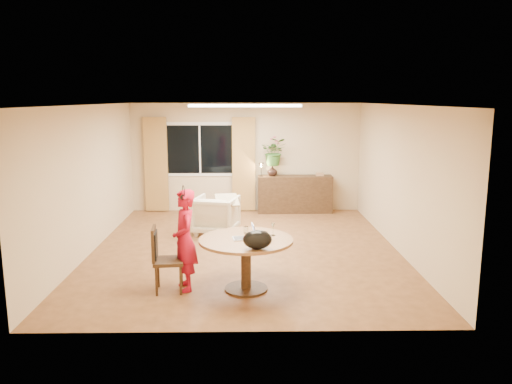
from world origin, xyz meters
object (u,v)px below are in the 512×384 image
at_px(dining_table, 246,250).
at_px(dining_chair, 169,259).
at_px(child, 185,240).
at_px(sideboard, 295,194).
at_px(armchair, 216,215).

xyz_separation_m(dining_table, dining_chair, (-1.09, -0.03, -0.13)).
xyz_separation_m(dining_table, child, (-0.87, 0.05, 0.13)).
bearing_deg(sideboard, child, -112.48).
bearing_deg(armchair, dining_table, 115.15).
bearing_deg(armchair, child, 99.00).
height_order(child, armchair, child).
distance_m(armchair, sideboard, 2.58).
distance_m(dining_table, child, 0.88).
bearing_deg(dining_chair, sideboard, 60.08).
bearing_deg(child, dining_table, 69.60).
distance_m(dining_table, sideboard, 5.08).
relative_size(dining_chair, child, 0.65).
relative_size(dining_chair, sideboard, 0.53).
relative_size(dining_table, armchair, 1.59).
xyz_separation_m(child, sideboard, (2.03, 4.90, -0.29)).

